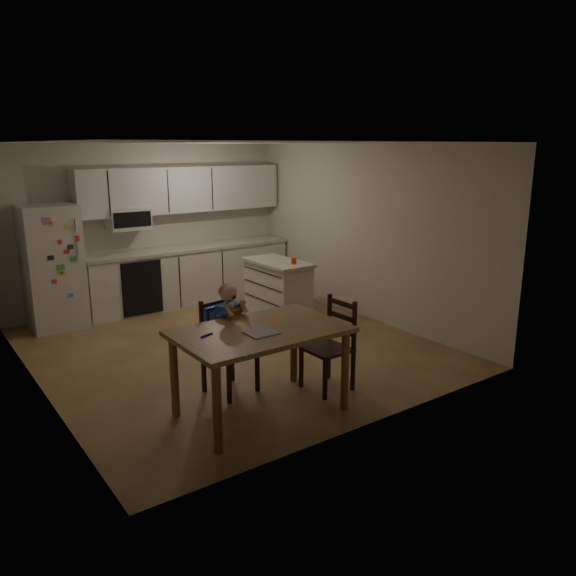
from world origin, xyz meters
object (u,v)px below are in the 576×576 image
(red_cup, at_px, (294,261))
(kitchen_island, at_px, (278,288))
(refrigerator, at_px, (52,267))
(chair_booster, at_px, (226,327))
(chair_side, at_px, (334,338))
(dining_table, at_px, (260,341))

(red_cup, bearing_deg, kitchen_island, 100.00)
(refrigerator, xyz_separation_m, chair_booster, (0.87, -3.26, -0.16))
(red_cup, xyz_separation_m, chair_side, (-1.06, -2.15, -0.33))
(kitchen_island, xyz_separation_m, chair_booster, (-1.96, -1.91, 0.27))
(chair_booster, bearing_deg, refrigerator, 93.13)
(red_cup, relative_size, chair_side, 0.10)
(refrigerator, distance_m, chair_booster, 3.38)
(refrigerator, distance_m, red_cup, 3.33)
(dining_table, bearing_deg, kitchen_island, 52.42)
(kitchen_island, height_order, chair_side, chair_side)
(chair_booster, bearing_deg, dining_table, -101.00)
(chair_booster, distance_m, chair_side, 1.12)
(dining_table, relative_size, chair_side, 1.63)
(kitchen_island, bearing_deg, dining_table, -127.58)
(dining_table, height_order, chair_booster, chair_booster)
(red_cup, distance_m, chair_booster, 2.57)
(refrigerator, relative_size, red_cup, 17.64)
(refrigerator, relative_size, chair_booster, 1.49)
(refrigerator, distance_m, kitchen_island, 3.16)
(kitchen_island, relative_size, chair_side, 1.17)
(kitchen_island, xyz_separation_m, dining_table, (-1.95, -2.53, 0.30))
(dining_table, bearing_deg, refrigerator, 102.87)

